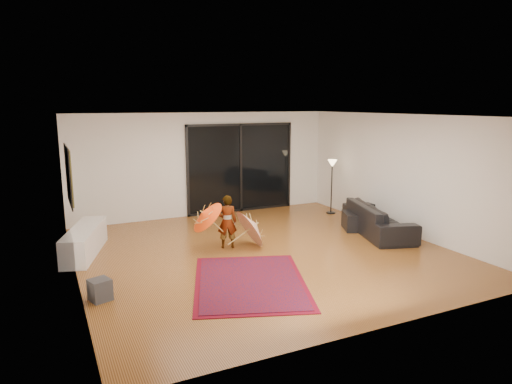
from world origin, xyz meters
TOP-DOWN VIEW (x-y plane):
  - floor at (0.00, 0.00)m, footprint 7.00×7.00m
  - ceiling at (0.00, 0.00)m, footprint 7.00×7.00m
  - wall_back at (0.00, 3.50)m, footprint 7.00×0.00m
  - wall_front at (0.00, -3.50)m, footprint 7.00×0.00m
  - wall_left at (-3.50, 0.00)m, footprint 0.00×7.00m
  - wall_right at (3.50, 0.00)m, footprint 0.00×7.00m
  - sliding_door at (1.00, 3.47)m, footprint 3.06×0.07m
  - painting at (-3.46, 1.00)m, footprint 0.04×1.28m
  - media_console at (-3.25, 1.40)m, footprint 1.06×1.98m
  - speaker at (-3.25, -0.98)m, footprint 0.37×0.37m
  - persian_rug at (-0.91, -1.32)m, footprint 2.56×2.99m
  - sofa at (2.95, 0.08)m, footprint 1.54×2.48m
  - ottoman at (2.77, 0.54)m, footprint 0.93×0.93m
  - floor_lamp at (3.10, 2.17)m, footprint 0.25×0.25m
  - child at (-0.56, 0.58)m, footprint 0.46×0.37m
  - parasol_orange at (-1.11, 0.53)m, footprint 0.65×0.75m
  - parasol_white at (0.04, 0.43)m, footprint 0.60×0.87m

SIDE VIEW (x-z plane):
  - floor at x=0.00m, z-range 0.00..0.00m
  - persian_rug at x=-0.91m, z-range 0.00..0.02m
  - speaker at x=-3.25m, z-range 0.00..0.33m
  - ottoman at x=2.77m, z-range 0.00..0.40m
  - media_console at x=-3.25m, z-range 0.00..0.53m
  - sofa at x=2.95m, z-range 0.00..0.68m
  - parasol_white at x=0.04m, z-range 0.03..0.98m
  - child at x=-0.56m, z-range 0.00..1.10m
  - parasol_orange at x=-1.11m, z-range 0.31..1.16m
  - floor_lamp at x=3.10m, z-range 0.42..1.88m
  - sliding_door at x=1.00m, z-range 0.00..2.40m
  - wall_back at x=0.00m, z-range -2.15..4.85m
  - wall_front at x=0.00m, z-range -2.15..4.85m
  - wall_left at x=-3.50m, z-range -2.15..4.85m
  - wall_right at x=3.50m, z-range -2.15..4.85m
  - painting at x=-3.46m, z-range 1.11..2.19m
  - ceiling at x=0.00m, z-range 2.70..2.70m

